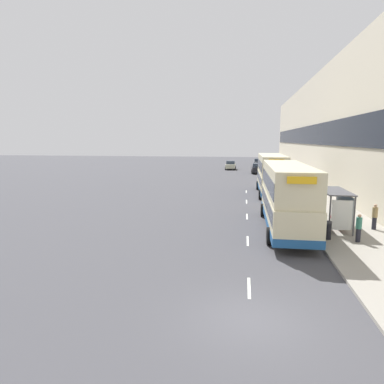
% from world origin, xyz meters
% --- Properties ---
extents(ground_plane, '(220.00, 220.00, 0.00)m').
position_xyz_m(ground_plane, '(0.00, 0.00, 0.00)').
color(ground_plane, '#424247').
extents(pavement, '(5.00, 93.00, 0.14)m').
position_xyz_m(pavement, '(6.50, 38.50, 0.07)').
color(pavement, gray).
rests_on(pavement, ground_plane).
extents(terrace_facade, '(3.10, 93.00, 14.68)m').
position_xyz_m(terrace_facade, '(10.49, 38.50, 7.34)').
color(terrace_facade, beige).
rests_on(terrace_facade, ground_plane).
extents(lane_mark_0, '(0.12, 2.00, 0.01)m').
position_xyz_m(lane_mark_0, '(0.00, 2.50, 0.01)').
color(lane_mark_0, silver).
rests_on(lane_mark_0, ground_plane).
extents(lane_mark_1, '(0.12, 2.00, 0.01)m').
position_xyz_m(lane_mark_1, '(0.00, 9.02, 0.01)').
color(lane_mark_1, silver).
rests_on(lane_mark_1, ground_plane).
extents(lane_mark_2, '(0.12, 2.00, 0.01)m').
position_xyz_m(lane_mark_2, '(0.00, 15.55, 0.01)').
color(lane_mark_2, silver).
rests_on(lane_mark_2, ground_plane).
extents(lane_mark_3, '(0.12, 2.00, 0.01)m').
position_xyz_m(lane_mark_3, '(0.00, 22.07, 0.01)').
color(lane_mark_3, silver).
rests_on(lane_mark_3, ground_plane).
extents(lane_mark_4, '(0.12, 2.00, 0.01)m').
position_xyz_m(lane_mark_4, '(0.00, 28.59, 0.01)').
color(lane_mark_4, silver).
rests_on(lane_mark_4, ground_plane).
extents(bus_shelter, '(1.60, 4.20, 2.48)m').
position_xyz_m(bus_shelter, '(5.77, 12.25, 1.88)').
color(bus_shelter, '#4C4C51').
rests_on(bus_shelter, ground_plane).
extents(double_decker_bus_near, '(2.85, 11.30, 4.30)m').
position_xyz_m(double_decker_bus_near, '(2.48, 11.99, 2.29)').
color(double_decker_bus_near, beige).
rests_on(double_decker_bus_near, ground_plane).
extents(double_decker_bus_ahead, '(2.85, 10.80, 4.30)m').
position_xyz_m(double_decker_bus_ahead, '(2.63, 26.85, 2.28)').
color(double_decker_bus_ahead, beige).
rests_on(double_decker_bus_ahead, ground_plane).
extents(car_0, '(1.91, 4.04, 1.72)m').
position_xyz_m(car_0, '(2.74, 68.09, 0.85)').
color(car_0, '#4C5156').
rests_on(car_0, ground_plane).
extents(car_1, '(2.00, 4.56, 1.80)m').
position_xyz_m(car_1, '(2.00, 50.85, 0.89)').
color(car_1, black).
rests_on(car_1, ground_plane).
extents(car_2, '(2.07, 4.27, 1.71)m').
position_xyz_m(car_2, '(-3.01, 58.49, 0.85)').
color(car_2, '#B7B799').
rests_on(car_2, ground_plane).
extents(pedestrian_at_shelter, '(0.32, 0.32, 1.63)m').
position_xyz_m(pedestrian_at_shelter, '(6.19, 9.32, 0.97)').
color(pedestrian_at_shelter, '#23232D').
rests_on(pedestrian_at_shelter, ground_plane).
extents(pedestrian_1, '(0.33, 0.33, 1.67)m').
position_xyz_m(pedestrian_1, '(8.11, 12.41, 0.99)').
color(pedestrian_1, '#23232D').
rests_on(pedestrian_1, ground_plane).
extents(litter_bin, '(0.55, 0.55, 1.05)m').
position_xyz_m(litter_bin, '(4.55, 9.67, 0.67)').
color(litter_bin, black).
rests_on(litter_bin, ground_plane).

